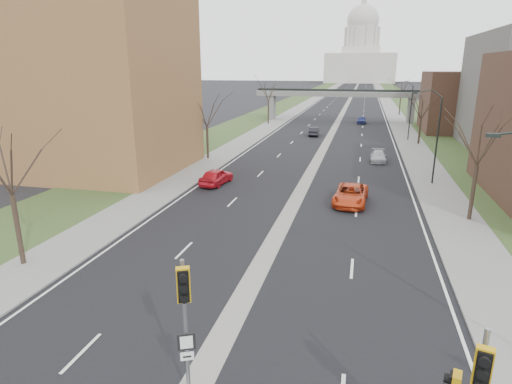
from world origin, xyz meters
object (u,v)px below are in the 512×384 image
at_px(signal_pole_median, 185,309).
at_px(car_right_far, 362,120).
at_px(car_left_near, 216,176).
at_px(car_right_mid, 378,156).
at_px(car_left_far, 314,131).
at_px(car_right_near, 351,194).

distance_m(signal_pole_median, car_right_far, 77.13).
xyz_separation_m(car_left_near, car_right_far, (12.85, 50.51, -0.06)).
distance_m(car_left_near, car_right_mid, 20.91).
bearing_deg(car_left_far, signal_pole_median, 89.87).
relative_size(signal_pole_median, car_right_far, 1.21).
xyz_separation_m(car_left_near, car_right_near, (12.60, -2.99, -0.01)).
bearing_deg(car_right_mid, car_left_far, 118.35).
height_order(car_left_far, car_right_far, car_right_far).
bearing_deg(car_left_near, car_right_mid, -129.20).
bearing_deg(car_right_mid, car_left_near, -136.34).
bearing_deg(car_left_far, car_right_near, 98.54).
distance_m(car_left_far, car_right_mid, 20.46).
distance_m(car_left_near, car_right_far, 52.12).
relative_size(car_right_near, car_right_mid, 1.28).
relative_size(car_left_far, car_right_mid, 1.00).
bearing_deg(car_left_near, car_left_far, -92.33).
bearing_deg(car_right_mid, car_right_far, 93.88).
xyz_separation_m(signal_pole_median, car_right_mid, (6.95, 40.81, -2.92)).
bearing_deg(car_right_near, car_left_near, 170.33).
xyz_separation_m(car_right_near, car_right_mid, (2.58, 17.38, -0.14)).
bearing_deg(car_right_far, car_right_mid, -85.14).
xyz_separation_m(signal_pole_median, car_right_near, (4.37, 23.43, -2.77)).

